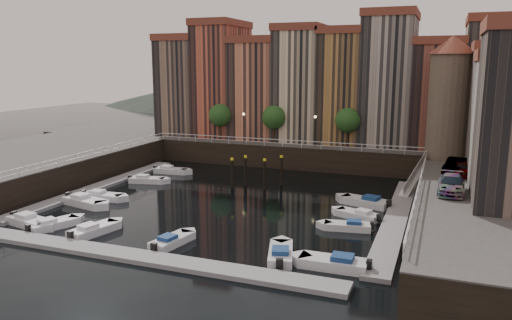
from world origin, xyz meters
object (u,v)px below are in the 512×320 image
at_px(gangway, 416,175).
at_px(car_a, 462,170).
at_px(mooring_pilings, 256,173).
at_px(car_c, 451,185).
at_px(boat_left_2, 102,196).
at_px(car_b, 456,167).
at_px(corner_tower, 450,96).
at_px(boat_left_1, 84,202).
at_px(boat_left_0, 29,221).

height_order(gangway, car_a, car_a).
height_order(mooring_pilings, car_c, car_c).
distance_m(mooring_pilings, car_c, 21.92).
distance_m(boat_left_2, car_b, 35.83).
relative_size(corner_tower, boat_left_1, 2.62).
bearing_deg(boat_left_2, car_c, -0.02).
height_order(mooring_pilings, boat_left_2, mooring_pilings).
distance_m(car_b, car_c, 8.44).
bearing_deg(gangway, corner_tower, 57.20).
relative_size(gangway, car_c, 1.59).
relative_size(car_a, car_c, 0.76).
distance_m(boat_left_1, boat_left_2, 2.37).
bearing_deg(boat_left_0, gangway, 49.94).
height_order(gangway, boat_left_0, gangway).
bearing_deg(car_c, boat_left_1, -169.65).
bearing_deg(boat_left_2, corner_tower, 25.34).
xyz_separation_m(mooring_pilings, car_b, (20.85, 0.76, 2.10)).
relative_size(boat_left_0, boat_left_1, 0.94).
bearing_deg(boat_left_0, corner_tower, 52.21).
distance_m(gangway, car_b, 5.48).
distance_m(corner_tower, car_c, 17.56).
distance_m(mooring_pilings, boat_left_2, 16.82).
distance_m(boat_left_0, boat_left_1, 6.78).
bearing_deg(gangway, car_a, -45.01).
bearing_deg(boat_left_1, mooring_pilings, 56.43).
bearing_deg(car_a, corner_tower, 97.81).
relative_size(car_b, car_c, 0.87).
xyz_separation_m(car_b, car_c, (-0.43, -8.43, 0.01)).
bearing_deg(boat_left_1, boat_left_0, -80.44).
xyz_separation_m(boat_left_0, car_c, (33.87, 12.14, 3.39)).
bearing_deg(car_b, gangway, 152.33).
height_order(corner_tower, boat_left_2, corner_tower).
bearing_deg(mooring_pilings, car_c, -20.57).
distance_m(boat_left_0, car_a, 40.11).
relative_size(corner_tower, car_c, 2.63).
xyz_separation_m(corner_tower, car_a, (1.59, -8.99, -6.52)).
distance_m(boat_left_0, boat_left_2, 9.14).
height_order(gangway, mooring_pilings, gangway).
relative_size(mooring_pilings, car_b, 1.10).
bearing_deg(boat_left_0, car_b, 42.65).
bearing_deg(boat_left_1, gangway, 41.46).
bearing_deg(car_a, mooring_pilings, 176.92).
distance_m(gangway, boat_left_2, 33.43).
bearing_deg(boat_left_1, corner_tower, 45.04).
xyz_separation_m(boat_left_0, car_a, (34.91, 19.48, 3.30)).
relative_size(gangway, boat_left_1, 1.58).
distance_m(boat_left_1, car_b, 36.88).
height_order(gangway, car_b, car_b).
height_order(boat_left_1, car_c, car_c).
bearing_deg(car_b, car_c, -79.32).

